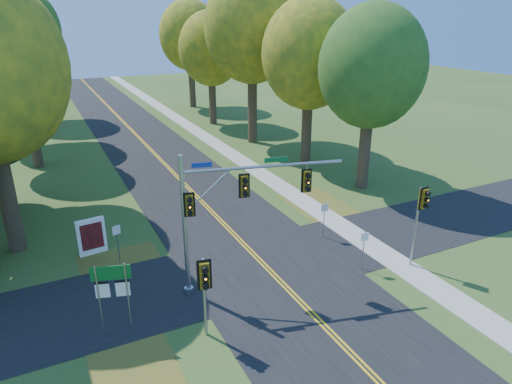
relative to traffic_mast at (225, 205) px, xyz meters
name	(u,v)px	position (x,y,z in m)	size (l,w,h in m)	color
ground	(283,284)	(2.47, -0.82, -4.23)	(160.00, 160.00, 0.00)	#33501C
road_main	(283,284)	(2.47, -0.82, -4.22)	(8.00, 160.00, 0.02)	black
road_cross	(263,264)	(2.47, 1.18, -4.22)	(60.00, 6.00, 0.02)	black
centerline_left	(281,284)	(2.37, -0.82, -4.21)	(0.10, 160.00, 0.01)	gold
centerline_right	(284,283)	(2.57, -0.82, -4.21)	(0.10, 160.00, 0.01)	gold
sidewalk_east	(385,255)	(8.67, -0.82, -4.20)	(1.60, 160.00, 0.06)	#9E998E
leaf_patch_w_near	(126,276)	(-4.03, 3.18, -4.22)	(4.00, 6.00, 0.00)	brown
leaf_patch_e	(329,212)	(9.27, 5.18, -4.22)	(3.50, 8.00, 0.00)	brown
leaf_patch_w_far	(138,379)	(-5.03, -3.82, -4.22)	(3.00, 5.00, 0.00)	brown
tree_e_a	(372,68)	(14.03, 7.95, 4.30)	(7.20, 7.20, 12.73)	#38281C
tree_e_b	(310,54)	(13.44, 14.76, 4.67)	(7.60, 7.60, 13.33)	#38281C
tree_w_c	(22,68)	(-7.07, 23.65, 3.71)	(6.80, 6.80, 11.91)	#38281C
tree_e_c	(253,28)	(12.35, 22.87, 6.43)	(8.80, 8.80, 15.79)	#38281C
tree_w_d	(10,38)	(-7.66, 32.36, 5.55)	(8.20, 8.20, 14.56)	#38281C
tree_e_d	(211,49)	(11.73, 32.05, 4.01)	(7.00, 7.00, 12.32)	#38281C
tree_w_e	(22,31)	(-6.45, 43.26, 5.84)	(8.40, 8.40, 14.97)	#38281C
tree_e_e	(190,35)	(12.94, 42.76, 4.96)	(7.80, 7.80, 13.74)	#38281C
traffic_mast	(225,205)	(0.00, 0.00, 0.00)	(7.09, 1.86, 6.58)	#97989F
east_signal_pole	(422,207)	(9.13, -2.38, -0.95)	(0.50, 0.58, 4.33)	gray
ped_signal_pole	(205,281)	(-2.07, -2.85, -1.61)	(0.55, 0.65, 3.52)	#9B9EA3
route_sign_cluster	(112,286)	(-5.18, -1.13, -1.97)	(1.45, 0.47, 3.21)	gray
info_kiosk	(92,237)	(-5.12, 6.17, -3.23)	(1.47, 0.38, 2.01)	white
reg_sign_e_north	(324,214)	(6.88, 2.34, -2.76)	(0.40, 0.15, 2.15)	gray
reg_sign_e_south	(364,244)	(6.67, -1.41, -2.78)	(0.40, 0.11, 2.12)	gray
reg_sign_w	(117,237)	(-4.07, 4.44, -2.70)	(0.41, 0.18, 2.23)	gray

